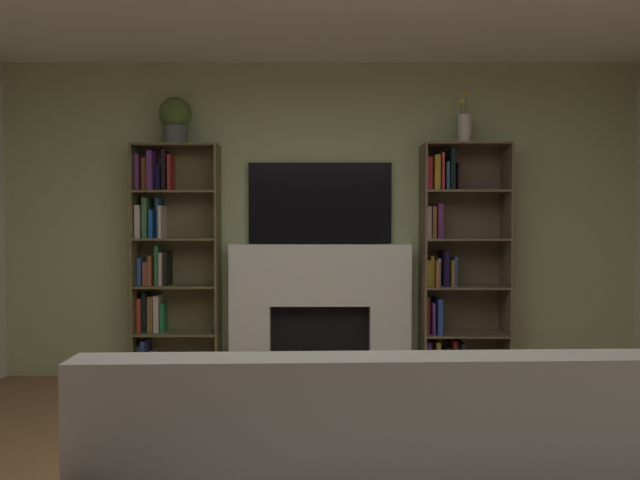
% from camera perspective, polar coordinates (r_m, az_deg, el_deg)
% --- Properties ---
extents(wall_back_accent, '(5.48, 0.06, 2.66)m').
position_cam_1_polar(wall_back_accent, '(5.22, 0.00, 1.84)').
color(wall_back_accent, '#A7B57F').
rests_on(wall_back_accent, ground_plane).
extents(fireplace, '(1.60, 0.51, 1.13)m').
position_cam_1_polar(fireplace, '(5.13, 0.00, -6.39)').
color(fireplace, white).
rests_on(fireplace, ground_plane).
extents(tv, '(1.20, 0.06, 0.68)m').
position_cam_1_polar(tv, '(5.16, 0.00, 3.46)').
color(tv, black).
rests_on(tv, fireplace).
extents(bookshelf_left, '(0.70, 0.27, 1.96)m').
position_cam_1_polar(bookshelf_left, '(5.26, -14.01, -1.83)').
color(bookshelf_left, brown).
rests_on(bookshelf_left, ground_plane).
extents(bookshelf_right, '(0.70, 0.34, 1.96)m').
position_cam_1_polar(bookshelf_right, '(5.19, 12.27, -2.50)').
color(bookshelf_right, brown).
rests_on(bookshelf_right, ground_plane).
extents(potted_plant, '(0.26, 0.26, 0.39)m').
position_cam_1_polar(potted_plant, '(5.25, -13.34, 10.98)').
color(potted_plant, '#4C5357').
rests_on(potted_plant, bookshelf_left).
extents(vase_with_flowers, '(0.11, 0.11, 0.43)m').
position_cam_1_polar(vase_with_flowers, '(5.24, 13.34, 10.13)').
color(vase_with_flowers, silver).
rests_on(vase_with_flowers, bookshelf_right).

